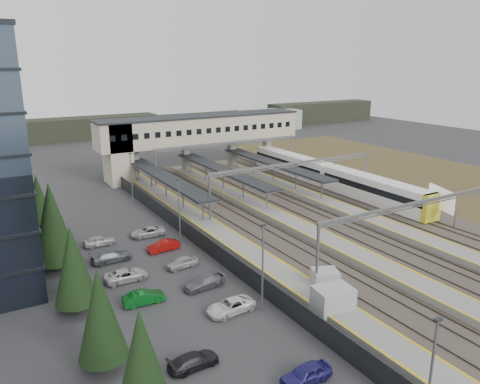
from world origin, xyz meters
TOP-DOWN VIEW (x-y plane):
  - ground at (0.00, 0.00)m, footprint 220.00×220.00m
  - conifer_row at (-22.00, -3.86)m, footprint 4.42×49.82m
  - car_park at (-13.18, -5.68)m, footprint 10.61×44.74m
  - lampposts at (-8.00, 1.25)m, footprint 0.50×53.25m
  - fence at (-6.50, 5.00)m, footprint 0.08×90.00m
  - relay_cabin_near at (-3.23, -11.72)m, footprint 3.51×2.77m
  - relay_cabin_far at (-0.86, -7.92)m, footprint 2.95×2.73m
  - rail_corridor at (9.34, 5.00)m, footprint 34.00×90.00m
  - canopies at (7.00, 27.00)m, footprint 23.10×30.00m
  - footbridge at (7.70, 42.00)m, footprint 40.40×6.40m
  - gantries at (12.00, 3.00)m, footprint 28.40×62.28m
  - train at (24.00, 20.22)m, footprint 3.02×41.98m
  - billboard at (25.16, -0.66)m, footprint 2.12×5.50m
  - treeline_far at (23.81, 92.28)m, footprint 170.00×19.00m

SIDE VIEW (x-z plane):
  - ground at x=0.00m, z-range 0.00..0.00m
  - rail_corridor at x=9.34m, z-range -0.17..0.75m
  - car_park at x=-13.18m, z-range -0.04..1.26m
  - fence at x=-6.50m, z-range 0.00..2.00m
  - relay_cabin_far at x=-0.86m, z-range 0.00..2.18m
  - relay_cabin_near at x=-3.23m, z-range 0.00..2.68m
  - train at x=24.00m, z-range 0.26..4.06m
  - treeline_far at x=23.81m, z-range -0.55..6.45m
  - billboard at x=25.16m, z-range 0.83..5.72m
  - canopies at x=7.00m, z-range 2.28..5.56m
  - lampposts at x=-8.00m, z-range 0.30..8.37m
  - conifer_row at x=-22.00m, z-range 0.09..9.59m
  - gantries at x=12.00m, z-range 2.41..9.58m
  - footbridge at x=7.70m, z-range 2.33..13.53m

